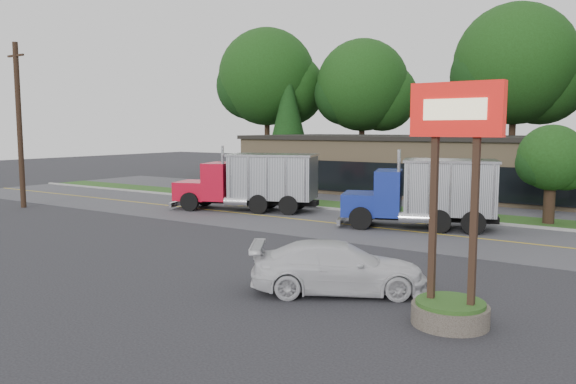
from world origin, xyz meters
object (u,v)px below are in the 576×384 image
(dump_truck_blue, at_px, (428,192))
(rally_car, at_px, (338,267))
(bilo_sign, at_px, (452,244))
(utility_pole, at_px, (19,124))
(dump_truck_red, at_px, (254,180))

(dump_truck_blue, relative_size, rally_car, 1.48)
(bilo_sign, relative_size, dump_truck_blue, 0.78)
(rally_car, bearing_deg, bilo_sign, -135.45)
(utility_pole, height_order, dump_truck_red, utility_pole)
(bilo_sign, height_order, dump_truck_red, bilo_sign)
(bilo_sign, xyz_separation_m, dump_truck_blue, (-5.19, 12.68, -0.22))
(dump_truck_blue, bearing_deg, utility_pole, -3.44)
(dump_truck_red, bearing_deg, dump_truck_blue, 160.20)
(dump_truck_red, distance_m, dump_truck_blue, 10.60)
(utility_pole, bearing_deg, dump_truck_red, 28.09)
(dump_truck_red, xyz_separation_m, rally_car, (12.14, -11.87, -1.05))
(dump_truck_blue, height_order, rally_car, dump_truck_blue)
(utility_pole, bearing_deg, rally_car, -11.57)
(dump_truck_red, bearing_deg, bilo_sign, 121.73)
(utility_pole, xyz_separation_m, rally_car, (24.84, -5.09, -4.34))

